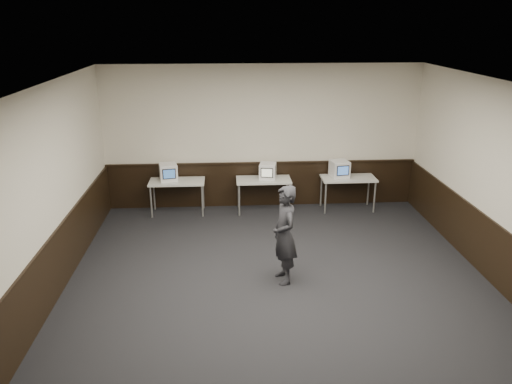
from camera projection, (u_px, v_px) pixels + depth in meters
floor at (281, 294)px, 7.85m from camera, size 8.00×8.00×0.00m
ceiling at (285, 88)px, 6.79m from camera, size 8.00×8.00×0.00m
back_wall at (262, 137)px, 11.09m from camera, size 7.00×0.00×7.00m
left_wall at (39, 204)px, 7.11m from camera, size 0.00×8.00×8.00m
wainscot_back at (262, 184)px, 11.43m from camera, size 6.98×0.04×1.00m
wainscot_left at (51, 272)px, 7.47m from camera, size 0.04×7.98×1.00m
wainscot_right at (500, 259)px, 7.89m from camera, size 0.04×7.98×1.00m
wainscot_rail at (262, 163)px, 11.24m from camera, size 6.98×0.06×0.04m
desk_left at (177, 184)px, 10.90m from camera, size 1.20×0.60×0.75m
desk_center at (264, 182)px, 11.02m from camera, size 1.20×0.60×0.75m
desk_right at (348, 180)px, 11.13m from camera, size 1.20×0.60×0.75m
emac_left at (168, 172)px, 10.84m from camera, size 0.44×0.46×0.37m
emac_center at (268, 171)px, 10.95m from camera, size 0.42×0.43×0.35m
emac_right at (339, 169)px, 11.07m from camera, size 0.44×0.45×0.38m
person at (285, 235)px, 7.99m from camera, size 0.50×0.66×1.64m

